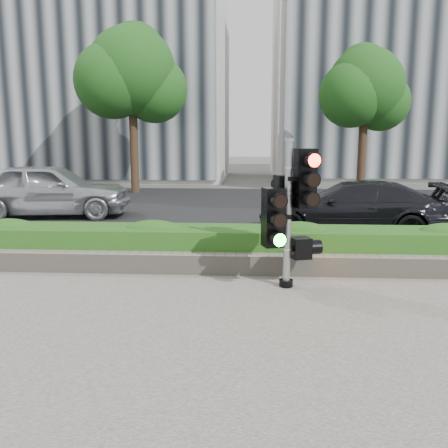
{
  "coord_description": "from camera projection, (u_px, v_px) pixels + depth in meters",
  "views": [
    {
      "loc": [
        0.64,
        -6.07,
        2.33
      ],
      "look_at": [
        0.24,
        0.6,
        1.13
      ],
      "focal_mm": 38.0,
      "sensor_mm": 36.0,
      "label": 1
    }
  ],
  "objects": [
    {
      "name": "tree_right",
      "position": [
        365.0,
        89.0,
        20.59
      ],
      "size": [
        4.1,
        3.58,
        6.53
      ],
      "color": "black",
      "rests_on": "ground"
    },
    {
      "name": "building_right",
      "position": [
        421.0,
        79.0,
        29.29
      ],
      "size": [
        18.0,
        10.0,
        12.0
      ],
      "primitive_type": "cube",
      "color": "#B7B7B2",
      "rests_on": "ground"
    },
    {
      "name": "hedge",
      "position": [
        217.0,
        246.0,
        8.86
      ],
      "size": [
        12.0,
        1.0,
        0.68
      ],
      "primitive_type": "cube",
      "color": "#42962E",
      "rests_on": "sidewalk"
    },
    {
      "name": "traffic_signal",
      "position": [
        289.0,
        206.0,
        7.33
      ],
      "size": [
        0.84,
        0.72,
        2.32
      ],
      "rotation": [
        0.0,
        0.0,
        0.29
      ],
      "color": "black",
      "rests_on": "sidewalk"
    },
    {
      "name": "stone_wall",
      "position": [
        214.0,
        263.0,
        8.25
      ],
      "size": [
        12.0,
        0.32,
        0.34
      ],
      "primitive_type": "cube",
      "color": "gray",
      "rests_on": "sidewalk"
    },
    {
      "name": "tree_left",
      "position": [
        132.0,
        75.0,
        20.1
      ],
      "size": [
        4.61,
        4.03,
        7.34
      ],
      "color": "black",
      "rests_on": "ground"
    },
    {
      "name": "curb",
      "position": [
        219.0,
        254.0,
        9.5
      ],
      "size": [
        60.0,
        0.25,
        0.12
      ],
      "primitive_type": "cube",
      "color": "gray",
      "rests_on": "ground"
    },
    {
      "name": "building_left",
      "position": [
        92.0,
        52.0,
        28.22
      ],
      "size": [
        16.0,
        9.0,
        15.0
      ],
      "primitive_type": "cube",
      "color": "#B7B7B2",
      "rests_on": "ground"
    },
    {
      "name": "car_silver",
      "position": [
        49.0,
        190.0,
        14.28
      ],
      "size": [
        4.99,
        2.5,
        1.63
      ],
      "primitive_type": "imported",
      "rotation": [
        0.0,
        0.0,
        1.69
      ],
      "color": "#B5B7BD",
      "rests_on": "road"
    },
    {
      "name": "car_dark",
      "position": [
        351.0,
        207.0,
        11.69
      ],
      "size": [
        4.69,
        2.34,
        1.31
      ],
      "primitive_type": "imported",
      "rotation": [
        0.0,
        0.0,
        -1.68
      ],
      "color": "black",
      "rests_on": "road"
    },
    {
      "name": "sidewalk",
      "position": [
        173.0,
        420.0,
        3.96
      ],
      "size": [
        16.0,
        11.0,
        0.03
      ],
      "primitive_type": "cube",
      "color": "#9E9389",
      "rests_on": "ground"
    },
    {
      "name": "ground",
      "position": [
        203.0,
        314.0,
        6.42
      ],
      "size": [
        120.0,
        120.0,
        0.0
      ],
      "primitive_type": "plane",
      "color": "#51514C",
      "rests_on": "ground"
    },
    {
      "name": "road",
      "position": [
        233.0,
        208.0,
        16.24
      ],
      "size": [
        60.0,
        13.0,
        0.02
      ],
      "primitive_type": "cube",
      "color": "black",
      "rests_on": "ground"
    }
  ]
}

